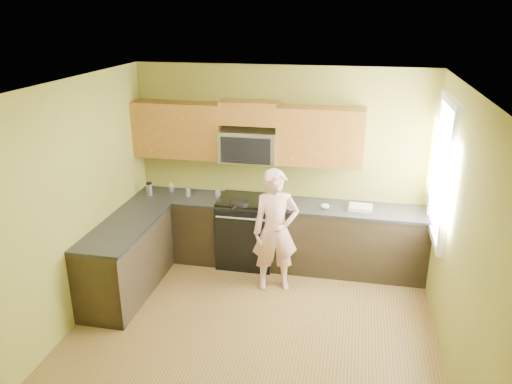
% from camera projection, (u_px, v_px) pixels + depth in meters
% --- Properties ---
extents(floor, '(4.00, 4.00, 0.00)m').
position_uv_depth(floor, '(250.00, 336.00, 5.51)').
color(floor, olive).
rests_on(floor, ground).
extents(ceiling, '(4.00, 4.00, 0.00)m').
position_uv_depth(ceiling, '(249.00, 88.00, 4.57)').
color(ceiling, white).
rests_on(ceiling, ground).
extents(wall_back, '(4.00, 0.00, 4.00)m').
position_uv_depth(wall_back, '(280.00, 166.00, 6.88)').
color(wall_back, olive).
rests_on(wall_back, ground).
extents(wall_front, '(4.00, 0.00, 4.00)m').
position_uv_depth(wall_front, '(184.00, 347.00, 3.20)').
color(wall_front, olive).
rests_on(wall_front, ground).
extents(wall_left, '(0.00, 4.00, 4.00)m').
position_uv_depth(wall_left, '(69.00, 208.00, 5.41)').
color(wall_left, olive).
rests_on(wall_left, ground).
extents(wall_right, '(0.00, 4.00, 4.00)m').
position_uv_depth(wall_right, '(459.00, 240.00, 4.67)').
color(wall_right, olive).
rests_on(wall_right, ground).
extents(cabinet_back_run, '(4.00, 0.60, 0.88)m').
position_uv_depth(cabinet_back_run, '(276.00, 235.00, 6.92)').
color(cabinet_back_run, black).
rests_on(cabinet_back_run, floor).
extents(cabinet_left_run, '(0.60, 1.60, 0.88)m').
position_uv_depth(cabinet_left_run, '(127.00, 260.00, 6.22)').
color(cabinet_left_run, black).
rests_on(cabinet_left_run, floor).
extents(countertop_back, '(4.00, 0.62, 0.04)m').
position_uv_depth(countertop_back, '(276.00, 204.00, 6.75)').
color(countertop_back, black).
rests_on(countertop_back, cabinet_back_run).
extents(countertop_left, '(0.62, 1.60, 0.04)m').
position_uv_depth(countertop_left, '(124.00, 226.00, 6.06)').
color(countertop_left, black).
rests_on(countertop_left, cabinet_left_run).
extents(stove, '(0.76, 0.65, 0.95)m').
position_uv_depth(stove, '(247.00, 231.00, 6.96)').
color(stove, black).
rests_on(stove, floor).
extents(microwave, '(0.76, 0.40, 0.42)m').
position_uv_depth(microwave, '(249.00, 161.00, 6.73)').
color(microwave, silver).
rests_on(microwave, wall_back).
extents(upper_cab_left, '(1.22, 0.33, 0.75)m').
position_uv_depth(upper_cab_left, '(180.00, 156.00, 6.95)').
color(upper_cab_left, '#926221').
rests_on(upper_cab_left, wall_back).
extents(upper_cab_right, '(1.12, 0.33, 0.75)m').
position_uv_depth(upper_cab_right, '(319.00, 164.00, 6.59)').
color(upper_cab_right, '#926221').
rests_on(upper_cab_right, wall_back).
extents(upper_cab_over_mw, '(0.76, 0.33, 0.30)m').
position_uv_depth(upper_cab_over_mw, '(249.00, 113.00, 6.54)').
color(upper_cab_over_mw, '#926221').
rests_on(upper_cab_over_mw, wall_back).
extents(window, '(0.06, 1.06, 1.66)m').
position_uv_depth(window, '(443.00, 171.00, 5.67)').
color(window, white).
rests_on(window, wall_right).
extents(woman, '(0.66, 0.53, 1.58)m').
position_uv_depth(woman, '(276.00, 231.00, 6.21)').
color(woman, '#FD8D7E').
rests_on(woman, floor).
extents(frying_pan, '(0.30, 0.44, 0.05)m').
position_uv_depth(frying_pan, '(239.00, 205.00, 6.57)').
color(frying_pan, black).
rests_on(frying_pan, stove).
extents(butter_tub, '(0.15, 0.15, 0.09)m').
position_uv_depth(butter_tub, '(272.00, 206.00, 6.62)').
color(butter_tub, '#EFFF43').
rests_on(butter_tub, countertop_back).
extents(toast_slice, '(0.13, 0.13, 0.01)m').
position_uv_depth(toast_slice, '(288.00, 208.00, 6.54)').
color(toast_slice, '#B27F47').
rests_on(toast_slice, countertop_back).
extents(napkin_a, '(0.13, 0.14, 0.06)m').
position_uv_depth(napkin_a, '(291.00, 208.00, 6.48)').
color(napkin_a, silver).
rests_on(napkin_a, countertop_back).
extents(napkin_b, '(0.13, 0.14, 0.07)m').
position_uv_depth(napkin_b, '(325.00, 206.00, 6.53)').
color(napkin_b, silver).
rests_on(napkin_b, countertop_back).
extents(dish_towel, '(0.32, 0.26, 0.05)m').
position_uv_depth(dish_towel, '(361.00, 208.00, 6.51)').
color(dish_towel, white).
rests_on(dish_towel, countertop_back).
extents(travel_mug, '(0.11, 0.11, 0.18)m').
position_uv_depth(travel_mug, '(150.00, 195.00, 7.03)').
color(travel_mug, silver).
rests_on(travel_mug, countertop_back).
extents(glass_a, '(0.08, 0.08, 0.12)m').
position_uv_depth(glass_a, '(172.00, 188.00, 7.13)').
color(glass_a, silver).
rests_on(glass_a, countertop_back).
extents(glass_b, '(0.07, 0.07, 0.12)m').
position_uv_depth(glass_b, '(188.00, 192.00, 6.96)').
color(glass_b, silver).
rests_on(glass_b, countertop_back).
extents(glass_c, '(0.08, 0.08, 0.12)m').
position_uv_depth(glass_c, '(218.00, 194.00, 6.90)').
color(glass_c, silver).
rests_on(glass_c, countertop_back).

